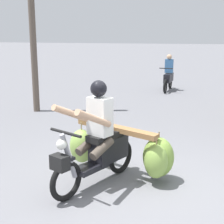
% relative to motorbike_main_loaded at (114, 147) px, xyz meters
% --- Properties ---
extents(ground_plane, '(120.00, 120.00, 0.00)m').
position_rel_motorbike_main_loaded_xyz_m(ground_plane, '(0.27, -0.39, -0.50)').
color(ground_plane, slate).
extents(motorbike_main_loaded, '(1.83, 1.95, 1.58)m').
position_rel_motorbike_main_loaded_xyz_m(motorbike_main_loaded, '(0.00, 0.00, 0.00)').
color(motorbike_main_loaded, black).
rests_on(motorbike_main_loaded, ground).
extents(motorbike_distant_ahead_left, '(0.50, 1.62, 1.40)m').
position_rel_motorbike_main_loaded_xyz_m(motorbike_distant_ahead_left, '(0.15, 8.35, 0.07)').
color(motorbike_distant_ahead_left, black).
rests_on(motorbike_distant_ahead_left, ground).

